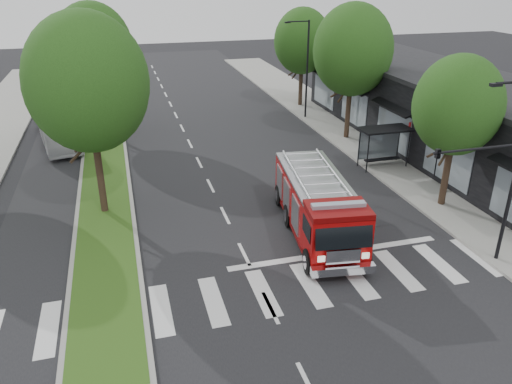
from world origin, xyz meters
TOP-DOWN VIEW (x-y plane):
  - ground at (0.00, 0.00)m, footprint 140.00×140.00m
  - sidewalk_right at (12.50, 10.00)m, footprint 5.00×80.00m
  - median at (-6.00, 18.00)m, footprint 3.00×50.00m
  - storefront_row at (17.00, 10.00)m, footprint 8.00×30.00m
  - bus_shelter at (11.20, 8.15)m, footprint 3.20×1.60m
  - tree_right_near at (11.50, 2.00)m, footprint 4.40×4.40m
  - tree_right_mid at (11.50, 14.00)m, footprint 5.60×5.60m
  - tree_right_far at (11.50, 24.00)m, footprint 5.00×5.00m
  - tree_median_near at (-6.00, 6.00)m, footprint 5.80×5.80m
  - tree_median_far at (-6.00, 20.00)m, footprint 5.60×5.60m
  - streetlight_right_near at (9.61, -3.50)m, footprint 4.08×0.22m
  - streetlight_right_far at (10.35, 20.00)m, footprint 2.11×0.20m
  - fire_engine at (3.87, 1.03)m, footprint 3.74×9.05m
  - city_bus at (-9.23, 18.97)m, footprint 3.89×9.57m

SIDE VIEW (x-z plane):
  - ground at x=0.00m, z-range 0.00..0.00m
  - sidewalk_right at x=12.50m, z-range 0.00..0.15m
  - median at x=-6.00m, z-range 0.00..0.16m
  - city_bus at x=-9.23m, z-range 0.00..2.60m
  - fire_engine at x=3.87m, z-range -0.06..2.98m
  - bus_shelter at x=11.20m, z-range 0.73..3.34m
  - storefront_row at x=17.00m, z-range 0.00..5.00m
  - streetlight_right_far at x=10.35m, z-range 0.48..8.48m
  - streetlight_right_near at x=9.61m, z-range 0.67..8.67m
  - tree_right_near at x=11.50m, z-range 1.48..9.53m
  - tree_right_far at x=11.50m, z-range 1.47..10.20m
  - tree_right_mid at x=11.50m, z-range 1.63..11.35m
  - tree_median_far at x=-6.00m, z-range 1.63..11.35m
  - tree_median_near at x=-6.00m, z-range 1.73..11.89m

